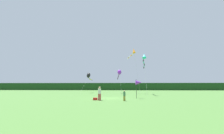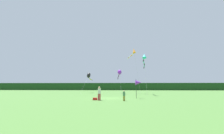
{
  "view_description": "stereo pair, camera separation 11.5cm",
  "coord_description": "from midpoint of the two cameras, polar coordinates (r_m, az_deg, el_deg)",
  "views": [
    {
      "loc": [
        1.68,
        -24.59,
        1.93
      ],
      "look_at": [
        0.0,
        6.0,
        5.59
      ],
      "focal_mm": 25.11,
      "sensor_mm": 36.0,
      "label": 1
    },
    {
      "loc": [
        1.8,
        -24.58,
        1.93
      ],
      "look_at": [
        0.0,
        6.0,
        5.59
      ],
      "focal_mm": 25.11,
      "sensor_mm": 36.0,
      "label": 2
    }
  ],
  "objects": [
    {
      "name": "ground_plane",
      "position": [
        24.72,
        -0.7,
        -11.29
      ],
      "size": [
        120.0,
        120.0,
        0.0
      ],
      "primitive_type": "plane",
      "color": "#477533"
    },
    {
      "name": "banner_flag_pole",
      "position": [
        24.51,
        9.7,
        -5.65
      ],
      "size": [
        0.9,
        0.7,
        2.94
      ],
      "color": "black",
      "rests_on": "ground"
    },
    {
      "name": "distant_treeline",
      "position": [
        69.61,
        1.95,
        -7.12
      ],
      "size": [
        108.0,
        3.52,
        3.12
      ],
      "primitive_type": "cube",
      "color": "#193D19",
      "rests_on": "ground"
    },
    {
      "name": "kite_cyan",
      "position": [
        34.59,
        11.71,
        3.2
      ],
      "size": [
        1.39,
        10.18,
        8.79
      ],
      "color": "#B2B2B2",
      "rests_on": "ground"
    },
    {
      "name": "person_child",
      "position": [
        20.27,
        4.57,
        -10.14
      ],
      "size": [
        0.29,
        0.29,
        1.33
      ],
      "color": "olive",
      "rests_on": "ground"
    },
    {
      "name": "kite_purple",
      "position": [
        38.55,
        2.79,
        -2.13
      ],
      "size": [
        1.25,
        7.03,
        5.93
      ],
      "color": "#B2B2B2",
      "rests_on": "ground"
    },
    {
      "name": "cooler_box",
      "position": [
        21.57,
        -6.04,
        -11.48
      ],
      "size": [
        0.57,
        0.42,
        0.33
      ],
      "primitive_type": "cube",
      "color": "red",
      "rests_on": "ground"
    },
    {
      "name": "person_adult",
      "position": [
        21.08,
        -4.5,
        -9.3
      ],
      "size": [
        0.4,
        0.4,
        1.81
      ],
      "color": "#B23338",
      "rests_on": "ground"
    },
    {
      "name": "kite_black",
      "position": [
        43.55,
        -8.36,
        -3.13
      ],
      "size": [
        1.6,
        7.9,
        5.66
      ],
      "color": "#B2B2B2",
      "rests_on": "ground"
    },
    {
      "name": "kite_orange",
      "position": [
        41.22,
        7.85,
        5.49
      ],
      "size": [
        2.69,
        6.79,
        11.59
      ],
      "color": "#B2B2B2",
      "rests_on": "ground"
    }
  ]
}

